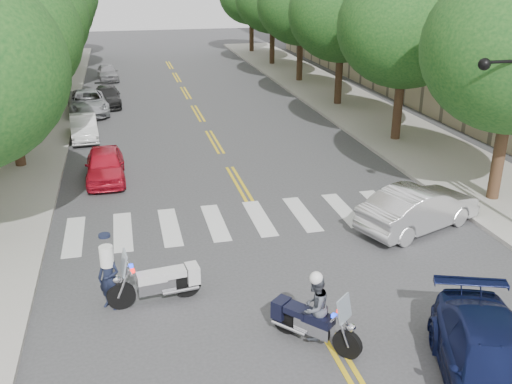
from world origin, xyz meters
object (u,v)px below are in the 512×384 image
object	(u,v)px
officer_standing	(109,279)
sedan_blue	(493,366)
convertible	(419,208)
motorcycle_parked	(163,282)
motorcycle_police	(313,312)

from	to	relation	value
officer_standing	sedan_blue	distance (m)	9.07
convertible	sedan_blue	bearing A→B (deg)	140.98
motorcycle_parked	convertible	xyz separation A→B (m)	(8.61, 2.48, 0.19)
motorcycle_police	motorcycle_parked	bearing A→B (deg)	-79.82
motorcycle_parked	officer_standing	size ratio (longest dim) A/B	1.46
officer_standing	convertible	bearing A→B (deg)	48.22
convertible	sedan_blue	world-z (taller)	convertible
motorcycle_parked	sedan_blue	bearing A→B (deg)	-136.66
motorcycle_police	motorcycle_parked	size ratio (longest dim) A/B	0.79
motorcycle_parked	officer_standing	distance (m)	1.36
motorcycle_police	officer_standing	size ratio (longest dim) A/B	1.15
sedan_blue	convertible	bearing A→B (deg)	92.17
motorcycle_police	officer_standing	bearing A→B (deg)	-70.37
motorcycle_parked	sedan_blue	size ratio (longest dim) A/B	0.50
motorcycle_parked	convertible	bearing A→B (deg)	-81.03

